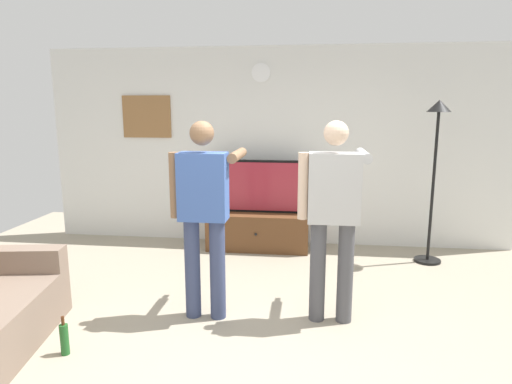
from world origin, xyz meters
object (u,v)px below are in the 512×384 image
Objects in this scene: tv_stand at (258,230)px; beverage_bottle at (64,339)px; framed_picture at (147,117)px; floor_lamp at (436,148)px; wall_clock at (261,73)px; person_standing_nearer_lamp at (204,208)px; television at (259,186)px; person_standing_nearer_couch at (334,209)px.

tv_stand is 3.05m from beverage_bottle.
floor_lamp is (3.78, -0.58, -0.35)m from framed_picture.
tv_stand is 0.68× the size of floor_lamp.
wall_clock reaches higher than person_standing_nearer_lamp.
framed_picture is 2.81m from person_standing_nearer_lamp.
person_standing_nearer_couch is (0.89, -2.02, 0.18)m from television.
person_standing_nearer_couch is at bearing -65.74° from tv_stand.
wall_clock reaches higher than beverage_bottle.
beverage_bottle is at bearing -140.79° from person_standing_nearer_lamp.
television is 1.86× the size of framed_picture.
framed_picture is 0.39× the size of person_standing_nearer_lamp.
tv_stand is 2.12m from wall_clock.
person_standing_nearer_couch is (1.13, 0.07, 0.01)m from person_standing_nearer_lamp.
framed_picture is (-1.62, 0.00, -0.58)m from wall_clock.
tv_stand is 5.42× the size of wall_clock.
tv_stand is 0.76× the size of person_standing_nearer_lamp.
person_standing_nearer_couch is at bearing -66.23° from television.
framed_picture is at bearing 169.66° from tv_stand.
tv_stand is 1.95× the size of framed_picture.
tv_stand is 4.29× the size of beverage_bottle.
television is at bearing 90.00° from tv_stand.
tv_stand is at bearing 67.20° from beverage_bottle.
television is 4.08× the size of beverage_bottle.
wall_clock reaches higher than television.
framed_picture reaches higher than floor_lamp.
framed_picture is at bearing 120.50° from person_standing_nearer_lamp.
tv_stand is at bearing -10.34° from framed_picture.
television is 2.21m from person_standing_nearer_couch.
framed_picture is 0.39× the size of person_standing_nearer_couch.
beverage_bottle is (-3.34, -2.52, -1.29)m from floor_lamp.
floor_lamp is 3.00m from person_standing_nearer_lamp.
television is at bearing 67.53° from beverage_bottle.
tv_stand is 2.47m from floor_lamp.
tv_stand is at bearing 172.40° from floor_lamp.
person_standing_nearer_lamp is at bearing -59.50° from framed_picture.
beverage_bottle is (-1.18, -2.81, -0.12)m from tv_stand.
person_standing_nearer_couch reaches higher than television.
television reaches higher than beverage_bottle.
framed_picture is at bearing 98.00° from beverage_bottle.
floor_lamp is at bearing -8.81° from television.
television reaches higher than tv_stand.
wall_clock reaches higher than tv_stand.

